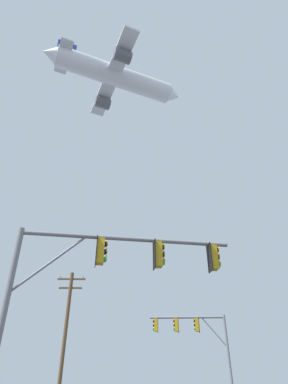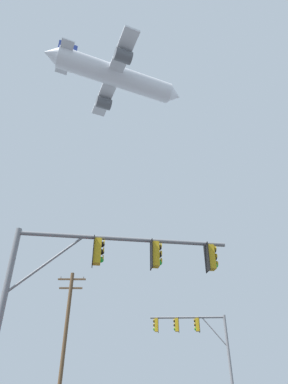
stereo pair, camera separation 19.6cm
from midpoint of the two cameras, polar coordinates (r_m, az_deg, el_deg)
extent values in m
cylinder|color=slate|center=(11.74, -2.82, -8.32)|extent=(7.40, 1.16, 0.15)
cylinder|color=slate|center=(11.44, -16.34, -11.98)|extent=(2.28, 0.39, 2.11)
cube|color=gold|center=(12.23, 12.14, -11.26)|extent=(0.30, 0.35, 0.90)
cylinder|color=gold|center=(12.41, 11.88, -9.05)|extent=(0.05, 0.05, 0.12)
cube|color=black|center=(12.19, 11.51, -11.25)|extent=(0.09, 0.46, 1.04)
sphere|color=black|center=(12.38, 12.64, -10.10)|extent=(0.20, 0.20, 0.20)
cylinder|color=gold|center=(12.42, 12.89, -9.84)|extent=(0.07, 0.21, 0.21)
sphere|color=black|center=(12.28, 12.79, -11.31)|extent=(0.20, 0.20, 0.20)
cylinder|color=gold|center=(12.32, 13.05, -11.05)|extent=(0.07, 0.21, 0.21)
sphere|color=green|center=(12.19, 12.95, -12.55)|extent=(0.20, 0.20, 0.20)
cylinder|color=gold|center=(12.23, 13.21, -12.28)|extent=(0.07, 0.21, 0.21)
cube|color=gold|center=(11.70, 2.48, -11.00)|extent=(0.30, 0.35, 0.90)
cylinder|color=gold|center=(11.88, 2.43, -8.69)|extent=(0.05, 0.05, 0.12)
cube|color=black|center=(11.67, 1.79, -10.97)|extent=(0.09, 0.46, 1.04)
sphere|color=black|center=(11.82, 3.15, -9.80)|extent=(0.20, 0.20, 0.20)
cylinder|color=gold|center=(11.85, 3.46, -9.55)|extent=(0.07, 0.21, 0.21)
sphere|color=black|center=(11.72, 3.19, -11.08)|extent=(0.20, 0.20, 0.20)
cylinder|color=gold|center=(11.75, 3.50, -10.81)|extent=(0.07, 0.21, 0.21)
sphere|color=green|center=(11.63, 3.23, -12.37)|extent=(0.20, 0.20, 0.20)
cylinder|color=gold|center=(11.66, 3.54, -12.10)|extent=(0.07, 0.21, 0.21)
cube|color=gold|center=(11.50, -7.77, -10.39)|extent=(0.30, 0.35, 0.90)
cylinder|color=gold|center=(11.69, -7.59, -8.05)|extent=(0.05, 0.05, 0.12)
cube|color=black|center=(11.50, -8.47, -10.33)|extent=(0.09, 0.46, 1.04)
sphere|color=black|center=(11.60, -6.95, -9.20)|extent=(0.20, 0.20, 0.20)
cylinder|color=gold|center=(11.62, -6.61, -8.95)|extent=(0.07, 0.21, 0.21)
sphere|color=black|center=(11.50, -7.04, -10.49)|extent=(0.20, 0.20, 0.20)
cylinder|color=gold|center=(11.52, -6.69, -10.23)|extent=(0.07, 0.21, 0.21)
sphere|color=green|center=(11.40, -7.13, -11.80)|extent=(0.20, 0.20, 0.20)
cylinder|color=gold|center=(11.43, -6.78, -11.54)|extent=(0.07, 0.21, 0.21)
cylinder|color=slate|center=(26.20, 15.13, -26.96)|extent=(0.20, 0.20, 6.19)
cylinder|color=slate|center=(26.18, 7.85, -21.12)|extent=(5.52, 0.51, 0.15)
cylinder|color=slate|center=(26.24, 12.59, -22.97)|extent=(1.72, 0.19, 2.07)
cube|color=gold|center=(26.02, 2.43, -22.47)|extent=(0.28, 0.34, 0.90)
cylinder|color=gold|center=(26.10, 2.40, -21.37)|extent=(0.05, 0.05, 0.12)
cube|color=black|center=(26.02, 2.76, -22.47)|extent=(0.05, 0.46, 1.04)
sphere|color=black|center=(26.07, 2.07, -21.89)|extent=(0.20, 0.20, 0.20)
cylinder|color=gold|center=(26.08, 1.92, -21.77)|extent=(0.05, 0.21, 0.21)
sphere|color=black|center=(26.02, 2.09, -22.50)|extent=(0.20, 0.20, 0.20)
cylinder|color=gold|center=(26.03, 1.93, -22.37)|extent=(0.05, 0.21, 0.21)
sphere|color=green|center=(25.98, 2.10, -23.11)|extent=(0.20, 0.20, 0.20)
cylinder|color=gold|center=(25.99, 1.94, -22.98)|extent=(0.05, 0.21, 0.21)
cube|color=gold|center=(26.05, 6.05, -22.35)|extent=(0.28, 0.34, 0.90)
cylinder|color=gold|center=(26.13, 5.98, -21.25)|extent=(0.05, 0.05, 0.12)
cube|color=black|center=(26.05, 6.38, -22.34)|extent=(0.05, 0.46, 1.04)
sphere|color=black|center=(26.08, 5.67, -21.78)|extent=(0.20, 0.20, 0.20)
cylinder|color=gold|center=(26.09, 5.51, -21.66)|extent=(0.05, 0.21, 0.21)
sphere|color=black|center=(26.04, 5.70, -22.39)|extent=(0.20, 0.20, 0.20)
cylinder|color=gold|center=(26.05, 5.54, -22.26)|extent=(0.05, 0.21, 0.21)
sphere|color=green|center=(26.00, 5.74, -23.00)|extent=(0.20, 0.20, 0.20)
cylinder|color=gold|center=(26.00, 5.57, -22.87)|extent=(0.05, 0.21, 0.21)
cube|color=gold|center=(26.16, 9.63, -22.15)|extent=(0.28, 0.34, 0.90)
cylinder|color=gold|center=(26.24, 9.53, -21.05)|extent=(0.05, 0.05, 0.12)
cube|color=black|center=(26.17, 9.96, -22.13)|extent=(0.05, 0.46, 1.04)
sphere|color=black|center=(26.19, 9.24, -21.59)|extent=(0.20, 0.20, 0.20)
cylinder|color=gold|center=(26.19, 9.08, -21.47)|extent=(0.05, 0.21, 0.21)
sphere|color=black|center=(26.14, 9.29, -22.20)|extent=(0.20, 0.20, 0.20)
cylinder|color=gold|center=(26.14, 9.13, -22.08)|extent=(0.05, 0.21, 0.21)
sphere|color=green|center=(26.10, 9.35, -22.80)|extent=(0.20, 0.20, 0.20)
cylinder|color=gold|center=(26.10, 9.18, -22.68)|extent=(0.05, 0.21, 0.21)
cylinder|color=brown|center=(26.34, -13.54, -23.62)|extent=(0.28, 0.28, 9.41)
cube|color=brown|center=(27.16, -12.43, -14.84)|extent=(2.20, 0.12, 0.12)
cube|color=brown|center=(26.98, -12.60, -16.26)|extent=(1.80, 0.12, 0.12)
cylinder|color=gray|center=(27.38, -14.30, -14.48)|extent=(0.10, 0.10, 0.18)
cylinder|color=gray|center=(27.03, -10.47, -14.70)|extent=(0.10, 0.10, 0.18)
cylinder|color=white|center=(68.75, -4.87, 19.76)|extent=(23.18, 12.59, 4.15)
cone|color=white|center=(72.08, 5.37, 16.65)|extent=(4.12, 4.72, 3.94)
cone|color=white|center=(67.77, -16.04, 22.38)|extent=(3.72, 4.24, 3.52)
cube|color=silver|center=(68.16, -5.44, 19.58)|extent=(10.90, 21.49, 0.47)
cylinder|color=#595B60|center=(71.21, -7.08, 15.33)|extent=(3.76, 3.33, 2.33)
cylinder|color=#595B60|center=(63.54, -3.63, 22.89)|extent=(3.76, 3.33, 2.33)
cube|color=navy|center=(69.63, -13.37, 23.05)|extent=(3.48, 1.65, 4.92)
cube|color=silver|center=(68.08, -13.81, 22.13)|extent=(5.08, 8.08, 0.26)
camera|label=1|loc=(0.10, -89.80, -0.12)|focal=30.16mm
camera|label=2|loc=(0.10, 90.20, 0.12)|focal=30.16mm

